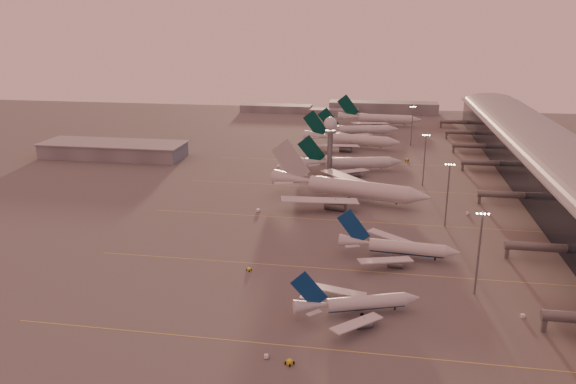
# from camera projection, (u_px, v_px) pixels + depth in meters

# --- Properties ---
(ground) EXTENTS (700.00, 700.00, 0.00)m
(ground) POSITION_uv_depth(u_px,v_px,m) (274.00, 279.00, 168.43)
(ground) COLOR #4C4A4A
(ground) RESTS_ON ground
(taxiway_markings) EXTENTS (180.00, 185.25, 0.02)m
(taxiway_markings) POSITION_uv_depth(u_px,v_px,m) (378.00, 222.00, 216.44)
(taxiway_markings) COLOR #DAC64D
(taxiway_markings) RESTS_ON ground
(terminal) EXTENTS (57.00, 362.00, 23.04)m
(terminal) POSITION_uv_depth(u_px,v_px,m) (556.00, 169.00, 251.95)
(terminal) COLOR black
(terminal) RESTS_ON ground
(hangar) EXTENTS (82.00, 27.00, 8.50)m
(hangar) POSITION_uv_depth(u_px,v_px,m) (114.00, 150.00, 318.38)
(hangar) COLOR slate
(hangar) RESTS_ON ground
(radar_tower) EXTENTS (6.40, 6.40, 31.10)m
(radar_tower) POSITION_uv_depth(u_px,v_px,m) (330.00, 135.00, 274.69)
(radar_tower) COLOR slate
(radar_tower) RESTS_ON ground
(mast_a) EXTENTS (3.60, 0.56, 25.00)m
(mast_a) POSITION_uv_depth(u_px,v_px,m) (479.00, 249.00, 155.15)
(mast_a) COLOR slate
(mast_a) RESTS_ON ground
(mast_b) EXTENTS (3.60, 0.56, 25.00)m
(mast_b) POSITION_uv_depth(u_px,v_px,m) (448.00, 192.00, 207.50)
(mast_b) COLOR slate
(mast_b) RESTS_ON ground
(mast_c) EXTENTS (3.60, 0.56, 25.00)m
(mast_c) POSITION_uv_depth(u_px,v_px,m) (425.00, 157.00, 260.17)
(mast_c) COLOR slate
(mast_c) RESTS_ON ground
(mast_d) EXTENTS (3.60, 0.56, 25.00)m
(mast_d) POSITION_uv_depth(u_px,v_px,m) (412.00, 124.00, 345.37)
(mast_d) COLOR slate
(mast_d) RESTS_ON ground
(distant_horizon) EXTENTS (165.00, 37.50, 9.00)m
(distant_horizon) POSITION_uv_depth(u_px,v_px,m) (350.00, 108.00, 473.52)
(distant_horizon) COLOR slate
(distant_horizon) RESTS_ON ground
(narrowbody_near) EXTENTS (33.72, 26.43, 13.71)m
(narrowbody_near) POSITION_uv_depth(u_px,v_px,m) (357.00, 305.00, 147.08)
(narrowbody_near) COLOR silver
(narrowbody_near) RESTS_ON ground
(narrowbody_mid) EXTENTS (39.80, 31.66, 15.55)m
(narrowbody_mid) POSITION_uv_depth(u_px,v_px,m) (398.00, 249.00, 182.33)
(narrowbody_mid) COLOR silver
(narrowbody_mid) RESTS_ON ground
(widebody_white) EXTENTS (69.66, 55.11, 25.05)m
(widebody_white) POSITION_uv_depth(u_px,v_px,m) (348.00, 192.00, 239.91)
(widebody_white) COLOR silver
(widebody_white) RESTS_ON ground
(greentail_a) EXTENTS (52.92, 42.19, 19.65)m
(greentail_a) POSITION_uv_depth(u_px,v_px,m) (351.00, 165.00, 287.37)
(greentail_a) COLOR silver
(greentail_a) RESTS_ON ground
(greentail_b) EXTENTS (60.22, 48.23, 22.02)m
(greentail_b) POSITION_uv_depth(u_px,v_px,m) (351.00, 142.00, 341.32)
(greentail_b) COLOR silver
(greentail_b) RESTS_ON ground
(greentail_c) EXTENTS (53.71, 42.88, 19.83)m
(greentail_c) POSITION_uv_depth(u_px,v_px,m) (359.00, 131.00, 375.19)
(greentail_c) COLOR silver
(greentail_c) RESTS_ON ground
(greentail_d) EXTENTS (61.94, 49.89, 22.49)m
(greentail_d) POSITION_uv_depth(u_px,v_px,m) (379.00, 120.00, 414.06)
(greentail_d) COLOR silver
(greentail_d) RESTS_ON ground
(gsv_truck_a) EXTENTS (5.23, 3.13, 1.99)m
(gsv_truck_a) POSITION_uv_depth(u_px,v_px,m) (268.00, 354.00, 128.45)
(gsv_truck_a) COLOR white
(gsv_truck_a) RESTS_ON ground
(gsv_tug_near) EXTENTS (3.90, 4.34, 1.06)m
(gsv_tug_near) POSITION_uv_depth(u_px,v_px,m) (290.00, 362.00, 126.22)
(gsv_tug_near) COLOR yellow
(gsv_tug_near) RESTS_ON ground
(gsv_catering_a) EXTENTS (5.12, 3.27, 3.88)m
(gsv_catering_a) POSITION_uv_depth(u_px,v_px,m) (524.00, 311.00, 145.81)
(gsv_catering_a) COLOR white
(gsv_catering_a) RESTS_ON ground
(gsv_tug_mid) EXTENTS (3.47, 3.01, 0.85)m
(gsv_tug_mid) POSITION_uv_depth(u_px,v_px,m) (249.00, 270.00, 173.73)
(gsv_tug_mid) COLOR yellow
(gsv_tug_mid) RESTS_ON ground
(gsv_truck_b) EXTENTS (5.06, 2.92, 1.93)m
(gsv_truck_b) POSITION_uv_depth(u_px,v_px,m) (403.00, 246.00, 190.73)
(gsv_truck_b) COLOR white
(gsv_truck_b) RESTS_ON ground
(gsv_truck_c) EXTENTS (5.24, 6.20, 2.44)m
(gsv_truck_c) POSITION_uv_depth(u_px,v_px,m) (259.00, 209.00, 227.56)
(gsv_truck_c) COLOR white
(gsv_truck_c) RESTS_ON ground
(gsv_catering_b) EXTENTS (5.63, 3.69, 4.25)m
(gsv_catering_b) POSITION_uv_depth(u_px,v_px,m) (468.00, 210.00, 223.53)
(gsv_catering_b) COLOR white
(gsv_catering_b) RESTS_ON ground
(gsv_tug_far) EXTENTS (3.33, 4.39, 1.11)m
(gsv_tug_far) POSITION_uv_depth(u_px,v_px,m) (329.00, 187.00, 260.21)
(gsv_tug_far) COLOR white
(gsv_tug_far) RESTS_ON ground
(gsv_truck_d) EXTENTS (2.60, 5.59, 2.18)m
(gsv_truck_d) POSITION_uv_depth(u_px,v_px,m) (278.00, 165.00, 297.30)
(gsv_truck_d) COLOR white
(gsv_truck_d) RESTS_ON ground
(gsv_tug_hangar) EXTENTS (4.33, 3.24, 1.10)m
(gsv_tug_hangar) POSITION_uv_depth(u_px,v_px,m) (407.00, 160.00, 310.26)
(gsv_tug_hangar) COLOR yellow
(gsv_tug_hangar) RESTS_ON ground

